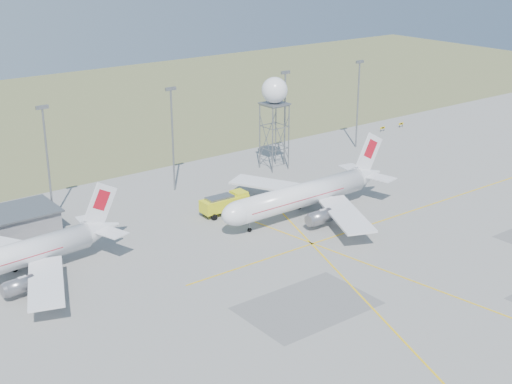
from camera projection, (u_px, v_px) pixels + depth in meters
ground at (491, 305)px, 96.90m from camera, size 400.00×400.00×0.00m
grass_strip at (69, 113)px, 201.50m from camera, size 400.00×120.00×0.03m
building_grey at (0, 225)px, 118.35m from camera, size 19.00×10.00×3.90m
mast_a at (47, 154)px, 122.12m from camera, size 2.20×0.50×20.50m
mast_b at (172, 131)px, 136.40m from camera, size 2.20×0.50×20.50m
mast_c at (285, 110)px, 152.39m from camera, size 2.20×0.50×20.50m
mast_d at (358, 97)px, 164.96m from camera, size 2.20×0.50×20.50m
taxi_sign_near at (383, 128)px, 182.15m from camera, size 1.60×0.17×1.20m
taxi_sign_far at (401, 124)px, 186.14m from camera, size 1.60×0.17×1.20m
airliner_main at (304, 195)px, 126.44m from camera, size 37.35×36.35×12.72m
airliner_far at (11, 258)px, 102.51m from camera, size 34.48×33.41×11.73m
radar_tower at (274, 118)px, 149.77m from camera, size 5.47×5.47×19.81m
fire_truck at (226, 204)px, 128.21m from camera, size 9.07×3.77×3.60m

